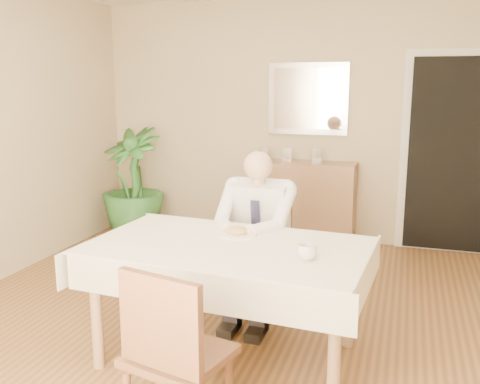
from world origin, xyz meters
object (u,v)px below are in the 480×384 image
(chair_far, at_px, (264,248))
(seated_man, at_px, (254,229))
(sideboard, at_px, (303,203))
(coffee_mug, at_px, (307,252))
(dining_table, at_px, (228,257))
(chair_near, at_px, (172,350))
(potted_palm, at_px, (133,183))

(chair_far, distance_m, seated_man, 0.36)
(sideboard, bearing_deg, chair_far, -88.40)
(seated_man, distance_m, coffee_mug, 0.90)
(dining_table, relative_size, seated_man, 1.43)
(dining_table, height_order, seated_man, seated_man)
(chair_near, bearing_deg, sideboard, 104.49)
(chair_near, distance_m, sideboard, 3.52)
(coffee_mug, height_order, potted_palm, potted_palm)
(seated_man, height_order, potted_palm, seated_man)
(seated_man, xyz_separation_m, coffee_mug, (0.52, -0.73, 0.10))
(dining_table, bearing_deg, seated_man, 94.11)
(chair_far, relative_size, seated_man, 0.67)
(dining_table, xyz_separation_m, seated_man, (-0.00, 0.59, 0.02))
(chair_near, relative_size, seated_man, 0.74)
(potted_palm, bearing_deg, coffee_mug, -44.75)
(chair_far, xyz_separation_m, seated_man, (-0.00, -0.28, 0.23))
(potted_palm, bearing_deg, chair_near, -58.67)
(dining_table, distance_m, chair_far, 0.90)
(dining_table, distance_m, coffee_mug, 0.55)
(chair_near, distance_m, seated_man, 1.52)
(chair_far, height_order, coffee_mug, coffee_mug)
(chair_far, distance_m, sideboard, 1.72)
(chair_far, relative_size, chair_near, 0.90)
(chair_far, bearing_deg, chair_near, -86.43)
(dining_table, height_order, coffee_mug, coffee_mug)
(chair_far, height_order, potted_palm, potted_palm)
(chair_far, bearing_deg, sideboard, 93.25)
(sideboard, bearing_deg, potted_palm, -169.05)
(chair_far, relative_size, potted_palm, 0.67)
(seated_man, relative_size, sideboard, 1.12)
(chair_far, distance_m, potted_palm, 2.35)
(seated_man, relative_size, potted_palm, 1.01)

